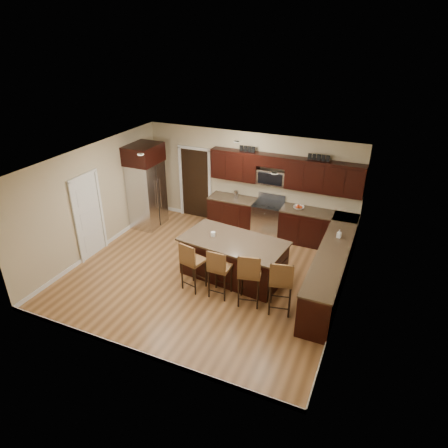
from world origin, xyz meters
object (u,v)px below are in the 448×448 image
at_px(range, 268,219).
at_px(island, 233,259).
at_px(stool_right, 250,274).
at_px(stool_mid, 219,268).
at_px(stool_extra, 281,281).
at_px(stool_left, 191,261).
at_px(refrigerator, 146,185).

distance_m(range, island, 2.24).
bearing_deg(stool_right, stool_mid, 167.23).
xyz_separation_m(island, stool_extra, (1.35, -0.85, 0.32)).
bearing_deg(stool_extra, stool_left, 167.37).
relative_size(island, stool_extra, 2.03).
height_order(range, stool_right, stool_right).
relative_size(stool_left, refrigerator, 0.49).
distance_m(stool_left, stool_mid, 0.64).
xyz_separation_m(range, stool_left, (-0.70, -3.08, 0.24)).
bearing_deg(stool_extra, range, 99.79).
bearing_deg(refrigerator, range, 13.35).
relative_size(range, stool_right, 0.92).
height_order(range, refrigerator, refrigerator).
relative_size(island, stool_left, 2.14).
relative_size(stool_left, stool_extra, 0.95).
distance_m(stool_left, stool_extra, 1.96).
xyz_separation_m(range, refrigerator, (-3.30, -0.78, 0.73)).
bearing_deg(island, stool_mid, -81.55).
relative_size(stool_mid, stool_right, 0.94).
height_order(stool_mid, stool_extra, stool_extra).
xyz_separation_m(island, stool_left, (-0.61, -0.85, 0.28)).
bearing_deg(stool_mid, stool_extra, -0.17).
bearing_deg(island, stool_left, -119.01).
distance_m(range, refrigerator, 3.47).
bearing_deg(stool_right, island, 116.86).
bearing_deg(stool_left, island, 66.67).
bearing_deg(stool_mid, island, 91.44).
relative_size(range, refrigerator, 0.47).
xyz_separation_m(refrigerator, stool_extra, (4.57, -2.30, -0.45)).
distance_m(stool_mid, refrigerator, 4.00).
bearing_deg(refrigerator, stool_left, -41.41).
bearing_deg(refrigerator, stool_mid, -35.34).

